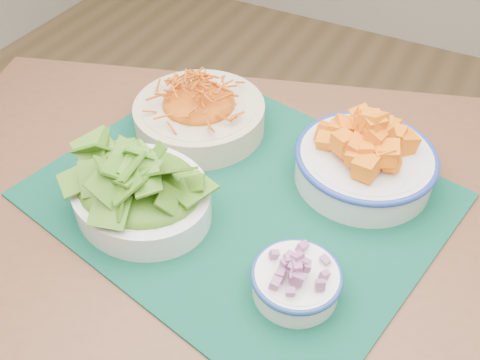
# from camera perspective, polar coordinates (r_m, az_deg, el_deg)

# --- Properties ---
(table) EXTENTS (1.34, 1.10, 0.75)m
(table) POSITION_cam_1_polar(r_m,az_deg,el_deg) (0.89, 1.65, -8.71)
(table) COLOR brown
(table) RESTS_ON ground
(placemat) EXTENTS (0.67, 0.59, 0.00)m
(placemat) POSITION_cam_1_polar(r_m,az_deg,el_deg) (0.84, -0.00, -1.57)
(placemat) COLOR #042F24
(placemat) RESTS_ON table
(carrot_bowl) EXTENTS (0.30, 0.30, 0.09)m
(carrot_bowl) POSITION_cam_1_polar(r_m,az_deg,el_deg) (0.95, -4.37, 7.51)
(carrot_bowl) COLOR beige
(carrot_bowl) RESTS_ON placemat
(squash_bowl) EXTENTS (0.24, 0.24, 0.11)m
(squash_bowl) POSITION_cam_1_polar(r_m,az_deg,el_deg) (0.86, 13.32, 2.55)
(squash_bowl) COLOR silver
(squash_bowl) RESTS_ON placemat
(lettuce_bowl) EXTENTS (0.26, 0.23, 0.10)m
(lettuce_bowl) POSITION_cam_1_polar(r_m,az_deg,el_deg) (0.80, -10.67, -0.75)
(lettuce_bowl) COLOR white
(lettuce_bowl) RESTS_ON placemat
(onion_bowl) EXTENTS (0.13, 0.13, 0.06)m
(onion_bowl) POSITION_cam_1_polar(r_m,az_deg,el_deg) (0.70, 6.05, -10.27)
(onion_bowl) COLOR white
(onion_bowl) RESTS_ON placemat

